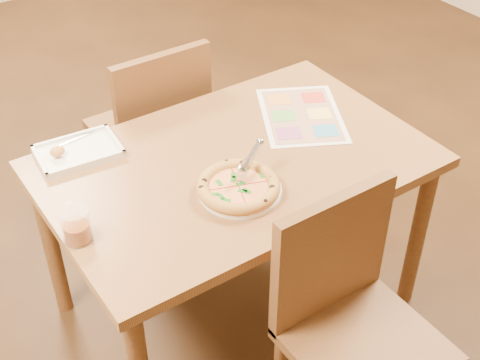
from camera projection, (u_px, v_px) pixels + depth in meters
dining_table at (236, 179)px, 2.34m from camera, size 1.30×0.85×0.72m
chair_near at (348, 300)px, 1.99m from camera, size 0.42×0.42×0.47m
chair_far at (155, 118)px, 2.78m from camera, size 0.42×0.42×0.47m
plate at (240, 190)px, 2.14m from camera, size 0.34×0.34×0.01m
pizza at (238, 187)px, 2.13m from camera, size 0.27×0.27×0.04m
pizza_cutter at (249, 161)px, 2.14m from camera, size 0.14×0.08×0.09m
appetizer_tray at (77, 153)px, 2.30m from camera, size 0.30×0.22×0.05m
glass_tumbler at (76, 227)px, 1.95m from camera, size 0.09×0.09×0.11m
menu at (302, 115)px, 2.51m from camera, size 0.45×0.50×0.00m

